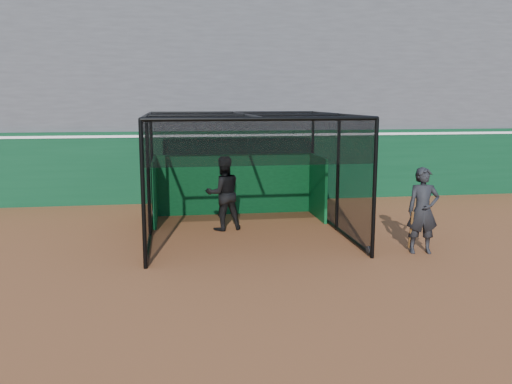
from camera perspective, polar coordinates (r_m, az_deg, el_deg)
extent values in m
plane|color=brown|center=(11.27, -0.89, -8.80)|extent=(120.00, 120.00, 0.00)
cube|color=#0A391E|center=(19.28, -4.38, 2.73)|extent=(50.00, 0.45, 2.50)
cube|color=white|center=(19.18, -4.42, 6.00)|extent=(50.00, 0.50, 0.08)
cube|color=#4C4C4F|center=(23.01, -5.23, 10.39)|extent=(50.00, 7.85, 7.75)
cube|color=#074B1E|center=(17.08, -2.27, 0.84)|extent=(4.97, 0.10, 1.90)
cylinder|color=black|center=(12.13, -11.52, -7.10)|extent=(0.08, 0.22, 0.22)
cylinder|color=black|center=(12.91, 11.82, -6.09)|extent=(0.08, 0.22, 0.22)
cylinder|color=black|center=(17.05, -10.75, -2.21)|extent=(0.08, 0.22, 0.22)
cylinder|color=black|center=(17.62, 6.04, -1.71)|extent=(0.08, 0.22, 0.22)
imported|color=black|center=(14.95, -3.46, -0.14)|extent=(1.14, 0.97, 2.05)
imported|color=black|center=(13.25, 17.16, -1.89)|extent=(0.80, 0.59, 2.03)
cylinder|color=#593819|center=(13.28, 15.99, -3.86)|extent=(0.15, 0.36, 0.94)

